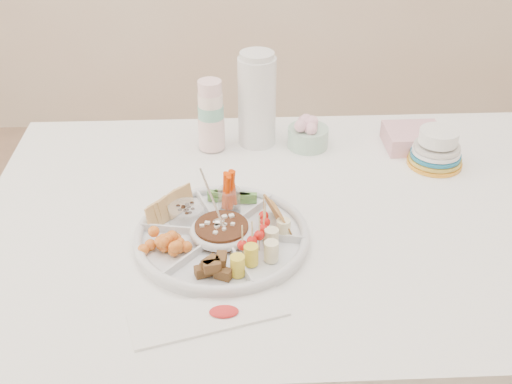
{
  "coord_description": "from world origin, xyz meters",
  "views": [
    {
      "loc": [
        -0.17,
        -1.24,
        1.62
      ],
      "look_at": [
        -0.11,
        -0.01,
        0.82
      ],
      "focal_mm": 45.0,
      "sensor_mm": 36.0,
      "label": 1
    }
  ],
  "objects_px": {
    "dining_table": "(296,328)",
    "party_tray": "(222,234)",
    "thermos": "(257,98)",
    "plate_stack": "(437,149)"
  },
  "relations": [
    {
      "from": "dining_table",
      "to": "party_tray",
      "type": "height_order",
      "value": "party_tray"
    },
    {
      "from": "dining_table",
      "to": "thermos",
      "type": "xyz_separation_m",
      "value": [
        -0.09,
        0.35,
        0.51
      ]
    },
    {
      "from": "thermos",
      "to": "plate_stack",
      "type": "height_order",
      "value": "thermos"
    },
    {
      "from": "plate_stack",
      "to": "thermos",
      "type": "bearing_deg",
      "value": 162.33
    },
    {
      "from": "party_tray",
      "to": "plate_stack",
      "type": "xyz_separation_m",
      "value": [
        0.56,
        0.31,
        0.02
      ]
    },
    {
      "from": "party_tray",
      "to": "thermos",
      "type": "relative_size",
      "value": 1.41
    },
    {
      "from": "thermos",
      "to": "dining_table",
      "type": "bearing_deg",
      "value": -75.9
    },
    {
      "from": "dining_table",
      "to": "plate_stack",
      "type": "distance_m",
      "value": 0.6
    },
    {
      "from": "dining_table",
      "to": "thermos",
      "type": "height_order",
      "value": "thermos"
    },
    {
      "from": "party_tray",
      "to": "thermos",
      "type": "xyz_separation_m",
      "value": [
        0.1,
        0.46,
        0.11
      ]
    }
  ]
}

